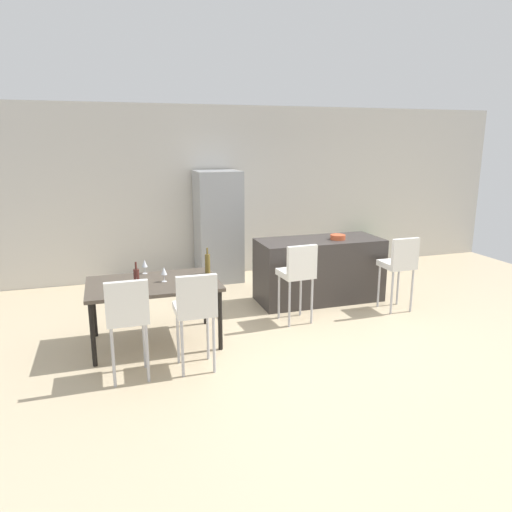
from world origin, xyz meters
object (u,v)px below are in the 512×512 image
wine_bottle_right (137,278)px  dining_table (153,287)px  fruit_bowl (338,237)px  bar_chair_middle (400,262)px  bar_chair_left (298,271)px  wine_bottle_middle (208,264)px  refrigerator (218,226)px  potted_plant (370,248)px  dining_chair_far (196,306)px  wine_glass_far (164,271)px  wine_glass_left (144,264)px  dining_chair_near (127,313)px  kitchen_island (319,270)px

wine_bottle_right → dining_table: bearing=42.1°
fruit_bowl → bar_chair_middle: bearing=-48.3°
bar_chair_left → wine_bottle_middle: 1.17m
dining_table → refrigerator: (1.32, 2.35, 0.24)m
bar_chair_left → dining_table: bearing=-177.1°
bar_chair_left → fruit_bowl: bearing=37.0°
dining_table → wine_bottle_middle: bearing=14.3°
bar_chair_left → bar_chair_middle: 1.50m
potted_plant → dining_chair_far: bearing=-140.7°
wine_glass_far → wine_glass_left: bearing=113.9°
bar_chair_left → wine_glass_left: 1.92m
dining_chair_far → fruit_bowl: bearing=33.9°
wine_bottle_middle → fruit_bowl: bearing=16.3°
dining_chair_far → wine_glass_left: (-0.39, 1.24, 0.17)m
refrigerator → wine_glass_left: bearing=-125.2°
bar_chair_left → fruit_bowl: bar_chair_left is taller
wine_bottle_middle → refrigerator: size_ratio=0.17×
wine_bottle_middle → refrigerator: bearing=73.6°
dining_chair_near → potted_plant: size_ratio=1.72×
kitchen_island → bar_chair_left: size_ratio=1.73×
dining_chair_near → wine_glass_left: size_ratio=6.03×
wine_glass_far → wine_bottle_right: bearing=-152.9°
dining_chair_near → dining_chair_far: same height
bar_chair_middle → wine_bottle_middle: 2.66m
kitchen_island → dining_chair_near: (-2.81, -1.70, 0.24)m
wine_glass_left → potted_plant: size_ratio=0.28×
bar_chair_middle → potted_plant: 2.44m
bar_chair_middle → wine_bottle_middle: size_ratio=3.27×
bar_chair_left → wine_glass_far: size_ratio=6.03×
fruit_bowl → potted_plant: fruit_bowl is taller
bar_chair_left → dining_chair_far: same height
dining_table → fruit_bowl: 2.84m
wine_bottle_right → wine_glass_far: 0.36m
wine_glass_left → refrigerator: size_ratio=0.09×
bar_chair_left → potted_plant: bearing=43.3°
fruit_bowl → potted_plant: (1.49, 1.57, -0.60)m
wine_bottle_middle → fruit_bowl: wine_bottle_middle is taller
fruit_bowl → potted_plant: 2.25m
wine_bottle_right → potted_plant: (4.40, 2.51, -0.49)m
wine_bottle_right → wine_glass_left: bearing=77.0°
dining_table → dining_chair_near: dining_chair_near is taller
bar_chair_left → bar_chair_middle: (1.50, -0.00, 0.00)m
bar_chair_middle → dining_table: bar_chair_middle is taller
bar_chair_left → potted_plant: bar_chair_left is taller
bar_chair_middle → dining_chair_near: size_ratio=1.00×
bar_chair_middle → wine_bottle_right: bar_chair_middle is taller
dining_chair_far → wine_bottle_right: dining_chair_far is taller
wine_bottle_middle → refrigerator: refrigerator is taller
dining_table → fruit_bowl: fruit_bowl is taller
bar_chair_middle → potted_plant: size_ratio=1.72×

